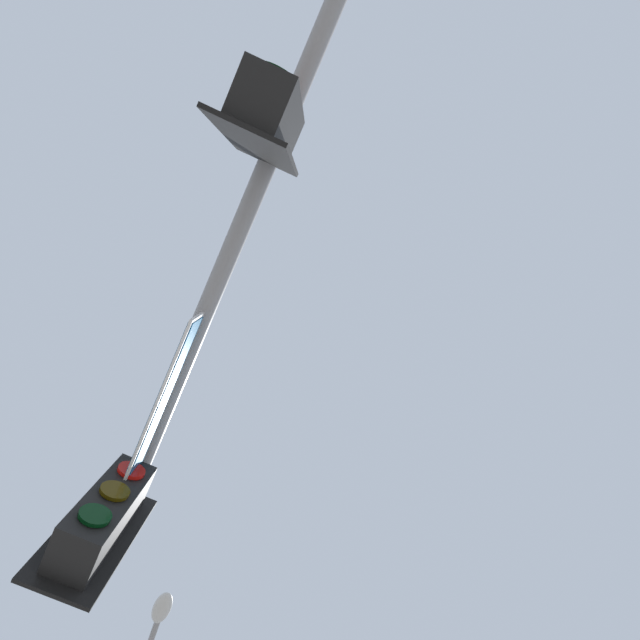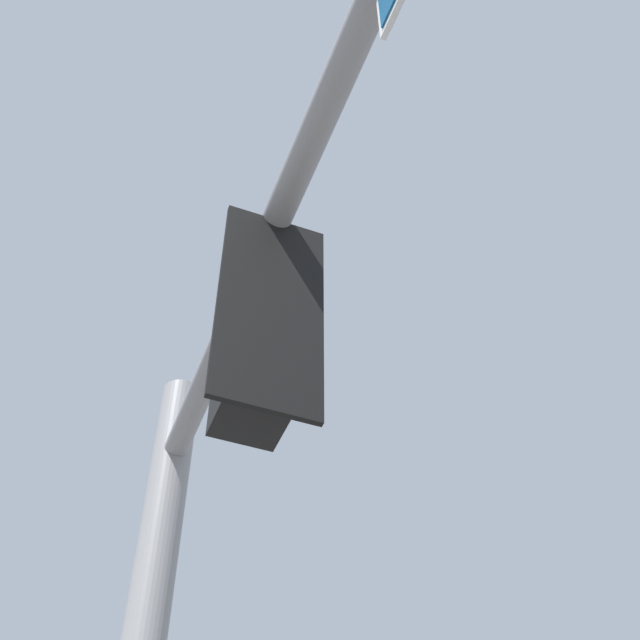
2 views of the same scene
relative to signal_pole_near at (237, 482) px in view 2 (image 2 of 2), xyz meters
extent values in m
cylinder|color=gray|center=(1.01, 0.00, 1.44)|extent=(5.60, 0.16, 0.16)
cube|color=black|center=(0.36, 0.00, 0.77)|extent=(0.03, 0.52, 1.30)
cube|color=black|center=(0.17, 0.00, 0.77)|extent=(0.36, 0.32, 1.10)
cylinder|color=black|center=(0.17, 0.00, 1.38)|extent=(0.04, 0.04, 0.12)
cylinder|color=red|center=(-0.03, 0.00, 1.10)|extent=(0.03, 0.22, 0.22)
cylinder|color=#392D05|center=(-0.03, 0.00, 0.77)|extent=(0.03, 0.22, 0.22)
cylinder|color=black|center=(-0.03, 0.00, 0.44)|extent=(0.03, 0.22, 0.22)
camera|label=1|loc=(0.73, -0.62, -2.68)|focal=28.00mm
camera|label=2|loc=(3.07, -0.80, -2.32)|focal=50.00mm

